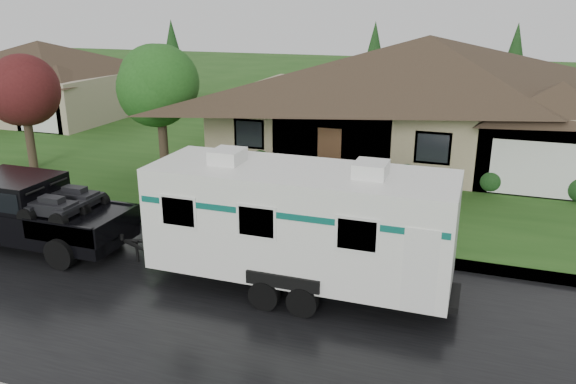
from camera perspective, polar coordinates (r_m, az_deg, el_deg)
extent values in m
plane|color=#244F18|center=(15.35, -0.27, -8.76)|extent=(140.00, 140.00, 0.00)
cube|color=black|center=(13.71, -3.12, -12.34)|extent=(140.00, 8.00, 0.01)
cube|color=gray|center=(17.25, 2.23, -5.31)|extent=(140.00, 0.50, 0.15)
cube|color=#244F18|center=(29.08, 9.64, 4.35)|extent=(140.00, 26.00, 0.15)
cube|color=tan|center=(27.52, 13.58, 6.67)|extent=(18.00, 10.00, 3.00)
pyramid|color=#33261C|center=(27.02, 14.25, 15.20)|extent=(19.44, 10.80, 2.60)
cube|color=tan|center=(24.66, 25.33, 3.72)|extent=(5.76, 4.00, 2.70)
cube|color=tan|center=(39.60, -23.49, 8.99)|extent=(10.00, 8.00, 2.80)
pyramid|color=#33261C|center=(39.28, -24.14, 13.87)|extent=(10.80, 8.64, 2.00)
cube|color=tan|center=(36.17, -22.01, 8.18)|extent=(3.20, 4.00, 2.52)
cylinder|color=#382B1E|center=(24.34, -12.51, 4.45)|extent=(0.38, 0.38, 2.33)
sphere|color=#2A6922|center=(23.87, -12.94, 10.41)|extent=(3.22, 3.22, 3.22)
cylinder|color=#382B1E|center=(27.12, -24.68, 4.45)|extent=(0.37, 0.37, 2.19)
sphere|color=#531A1A|center=(26.71, -25.37, 9.44)|extent=(3.03, 3.03, 3.03)
sphere|color=#143814|center=(24.71, -2.50, 3.48)|extent=(1.00, 1.00, 1.00)
sphere|color=#143814|center=(23.76, 4.59, 2.83)|extent=(1.00, 1.00, 1.00)
sphere|color=#143814|center=(23.21, 12.13, 2.09)|extent=(1.00, 1.00, 1.00)
sphere|color=#143814|center=(23.07, 19.89, 1.29)|extent=(1.00, 1.00, 1.00)
cube|color=black|center=(18.84, -24.87, -2.49)|extent=(6.46, 2.15, 0.93)
cube|color=black|center=(18.88, -26.15, 0.04)|extent=(2.58, 2.02, 0.97)
cube|color=black|center=(18.87, -26.18, 0.19)|extent=(2.37, 2.07, 0.59)
cube|color=black|center=(17.45, -20.08, -2.71)|extent=(2.37, 2.04, 0.06)
cylinder|color=black|center=(21.06, -26.83, -1.79)|extent=(0.90, 0.34, 0.90)
cylinder|color=black|center=(16.94, -22.07, -5.80)|extent=(0.90, 0.34, 0.90)
cylinder|color=black|center=(18.42, -17.86, -3.37)|extent=(0.90, 0.34, 0.90)
cube|color=white|center=(14.05, 1.23, -2.88)|extent=(7.53, 2.58, 2.64)
cube|color=black|center=(14.65, 1.19, -8.28)|extent=(7.96, 1.29, 0.15)
cube|color=#0D5C50|center=(13.85, 1.25, -0.64)|extent=(7.38, 2.60, 0.15)
cube|color=white|center=(14.27, -6.16, 3.65)|extent=(0.75, 0.86, 0.34)
cube|color=white|center=(13.17, 8.42, 2.31)|extent=(0.75, 0.86, 0.34)
cylinder|color=black|center=(13.76, -2.43, -10.42)|extent=(0.75, 0.26, 0.75)
cylinder|color=black|center=(15.89, 0.95, -6.25)|extent=(0.75, 0.26, 0.75)
cylinder|color=black|center=(13.48, 1.48, -11.08)|extent=(0.75, 0.26, 0.75)
cylinder|color=black|center=(15.65, 4.34, -6.72)|extent=(0.75, 0.26, 0.75)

